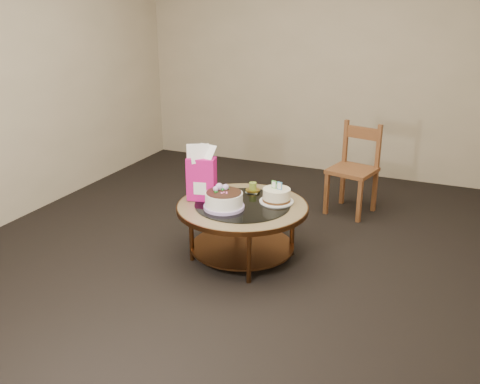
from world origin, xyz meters
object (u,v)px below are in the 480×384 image
at_px(cream_cake, 277,196).
at_px(dining_chair, 354,168).
at_px(decorated_cake, 224,201).
at_px(gift_bag, 201,173).
at_px(coffee_table, 242,214).

height_order(cream_cake, dining_chair, dining_chair).
xyz_separation_m(decorated_cake, gift_bag, (-0.24, 0.11, 0.16)).
bearing_deg(cream_cake, decorated_cake, -127.45).
relative_size(decorated_cake, dining_chair, 0.36).
xyz_separation_m(decorated_cake, dining_chair, (0.68, 1.46, -0.08)).
distance_m(decorated_cake, gift_bag, 0.31).
xyz_separation_m(coffee_table, dining_chair, (0.58, 1.32, 0.05)).
height_order(decorated_cake, gift_bag, gift_bag).
bearing_deg(cream_cake, gift_bag, -151.34).
distance_m(gift_bag, dining_chair, 1.65).
bearing_deg(decorated_cake, cream_cake, 41.39).
bearing_deg(decorated_cake, coffee_table, 54.61).
bearing_deg(dining_chair, decorated_cake, -101.84).
xyz_separation_m(decorated_cake, cream_cake, (0.32, 0.28, -0.01)).
height_order(gift_bag, dining_chair, gift_bag).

